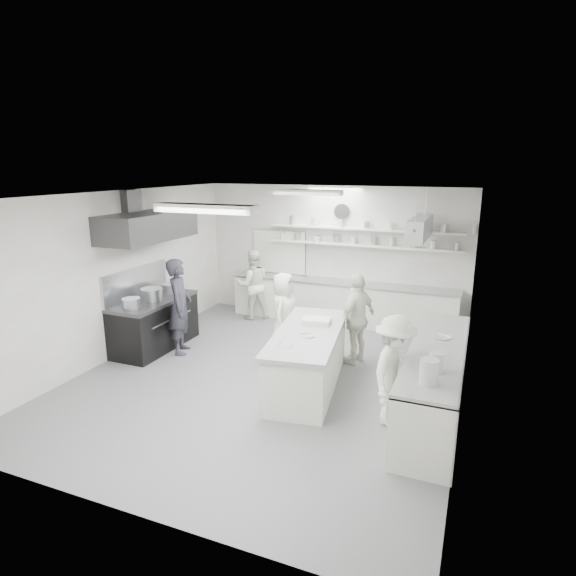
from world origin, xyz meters
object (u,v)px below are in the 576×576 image
at_px(cook_stove, 180,306).
at_px(cook_back, 253,284).
at_px(stove, 155,325).
at_px(right_counter, 435,382).
at_px(back_counter, 341,303).
at_px(prep_island, 308,360).

height_order(cook_stove, cook_back, cook_stove).
xyz_separation_m(stove, right_counter, (5.25, -0.60, 0.02)).
relative_size(back_counter, cook_stove, 2.79).
height_order(prep_island, cook_back, cook_back).
height_order(stove, prep_island, stove).
height_order(prep_island, cook_stove, cook_stove).
xyz_separation_m(stove, cook_stove, (0.61, -0.02, 0.45)).
relative_size(stove, cook_stove, 1.00).
bearing_deg(cook_stove, cook_back, -31.12).
xyz_separation_m(right_counter, cook_stove, (-4.64, 0.58, 0.43)).
height_order(back_counter, right_counter, right_counter).
relative_size(right_counter, cook_stove, 1.84).
bearing_deg(stove, prep_island, -8.26).
relative_size(stove, cook_back, 1.13).
bearing_deg(right_counter, back_counter, 124.65).
relative_size(prep_island, cook_back, 1.50).
bearing_deg(right_counter, prep_island, 176.43).
height_order(right_counter, cook_stove, cook_stove).
relative_size(stove, back_counter, 0.36).
bearing_deg(cook_back, right_counter, 109.22).
bearing_deg(prep_island, stove, 163.29).
bearing_deg(prep_island, right_counter, -12.02).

